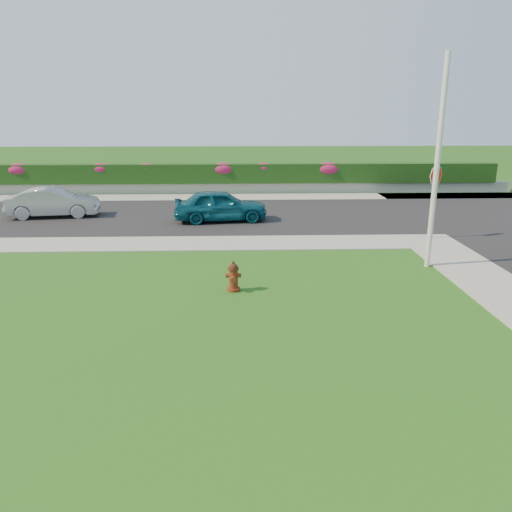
{
  "coord_description": "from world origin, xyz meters",
  "views": [
    {
      "loc": [
        -0.0,
        -8.58,
        4.68
      ],
      "look_at": [
        0.42,
        4.3,
        0.9
      ],
      "focal_mm": 35.0,
      "sensor_mm": 36.0,
      "label": 1
    }
  ],
  "objects_px": {
    "sedan_teal": "(220,205)",
    "utility_pole": "(437,165)",
    "stop_sign": "(435,184)",
    "sedan_silver": "(53,202)",
    "fire_hydrant": "(233,277)"
  },
  "relations": [
    {
      "from": "utility_pole",
      "to": "stop_sign",
      "type": "relative_size",
      "value": 2.27
    },
    {
      "from": "sedan_silver",
      "to": "stop_sign",
      "type": "distance_m",
      "value": 16.22
    },
    {
      "from": "sedan_silver",
      "to": "utility_pole",
      "type": "height_order",
      "value": "utility_pole"
    },
    {
      "from": "sedan_teal",
      "to": "stop_sign",
      "type": "relative_size",
      "value": 1.45
    },
    {
      "from": "fire_hydrant",
      "to": "sedan_teal",
      "type": "height_order",
      "value": "sedan_teal"
    },
    {
      "from": "fire_hydrant",
      "to": "stop_sign",
      "type": "distance_m",
      "value": 9.26
    },
    {
      "from": "sedan_silver",
      "to": "sedan_teal",
      "type": "bearing_deg",
      "value": -106.32
    },
    {
      "from": "sedan_teal",
      "to": "utility_pole",
      "type": "xyz_separation_m",
      "value": [
        6.65,
        -6.69,
        2.41
      ]
    },
    {
      "from": "stop_sign",
      "to": "sedan_teal",
      "type": "bearing_deg",
      "value": 144.32
    },
    {
      "from": "fire_hydrant",
      "to": "sedan_silver",
      "type": "height_order",
      "value": "sedan_silver"
    },
    {
      "from": "stop_sign",
      "to": "fire_hydrant",
      "type": "bearing_deg",
      "value": -157.02
    },
    {
      "from": "utility_pole",
      "to": "sedan_silver",
      "type": "bearing_deg",
      "value": 151.12
    },
    {
      "from": "sedan_teal",
      "to": "utility_pole",
      "type": "distance_m",
      "value": 9.74
    },
    {
      "from": "fire_hydrant",
      "to": "utility_pole",
      "type": "relative_size",
      "value": 0.13
    },
    {
      "from": "fire_hydrant",
      "to": "sedan_silver",
      "type": "relative_size",
      "value": 0.21
    }
  ]
}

